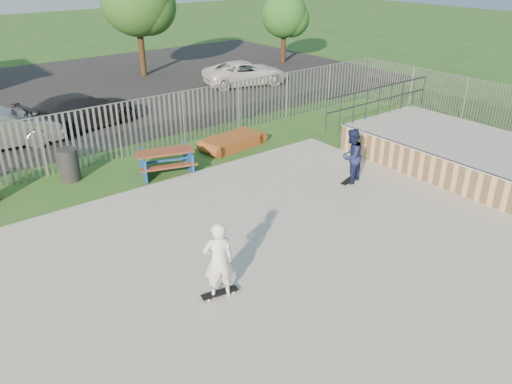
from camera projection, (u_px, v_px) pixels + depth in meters
ground at (253, 288)px, 10.96m from camera, size 120.00×120.00×0.00m
concrete_slab at (253, 285)px, 10.93m from camera, size 15.00×12.00×0.15m
quarter_pipe at (458, 154)px, 16.71m from camera, size 5.50×7.05×2.19m
fence at (183, 170)px, 14.34m from camera, size 26.04×16.02×2.00m
picnic_table at (166, 161)px, 16.54m from camera, size 2.20×1.99×0.77m
funbox at (233, 142)px, 18.77m from camera, size 2.32×1.39×0.44m
trash_bin_grey at (69, 165)px, 15.95m from camera, size 0.63×0.63×1.04m
parking_lot at (17, 102)px, 24.46m from camera, size 40.00×18.00×0.02m
car_dark at (81, 111)px, 20.64m from camera, size 5.15×2.86×1.41m
car_white at (246, 73)px, 27.36m from camera, size 5.03×3.25×1.29m
tree_right at (284, 15)px, 31.95m from camera, size 2.92×2.92×4.50m
skateboard_a at (349, 181)px, 15.63m from camera, size 0.82×0.43×0.08m
skateboard_b at (220, 294)px, 10.48m from camera, size 0.82×0.35×0.08m
skater_navy at (351, 156)px, 15.27m from camera, size 0.99×0.87×1.73m
skater_white at (219, 261)px, 10.12m from camera, size 0.74×0.61×1.73m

